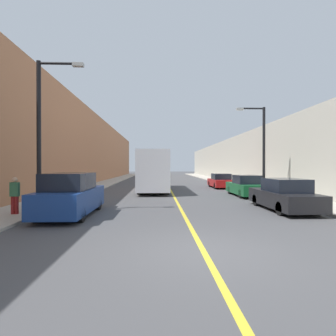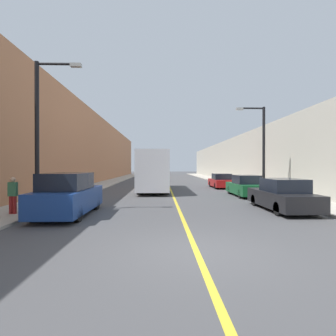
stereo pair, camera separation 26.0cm
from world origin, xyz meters
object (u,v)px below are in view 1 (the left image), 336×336
object	(u,v)px
parked_suv_left	(71,196)
car_right_far	(221,181)
car_right_mid	(246,187)
street_lamp_right	(261,144)
street_lamp_left	(43,126)
pedestrian	(15,195)
car_right_near	(284,196)
bus	(154,170)

from	to	relation	value
parked_suv_left	car_right_far	bearing A→B (deg)	54.69
car_right_mid	street_lamp_right	bearing A→B (deg)	7.38
street_lamp_left	pedestrian	world-z (taller)	street_lamp_left
car_right_near	parked_suv_left	bearing A→B (deg)	-174.12
parked_suv_left	car_right_near	world-z (taller)	parked_suv_left
car_right_near	car_right_mid	size ratio (longest dim) A/B	1.05
street_lamp_left	street_lamp_right	distance (m)	14.60
parked_suv_left	street_lamp_left	bearing A→B (deg)	157.25
bus	car_right_mid	xyz separation A→B (m)	(6.78, -4.55, -1.13)
bus	parked_suv_left	distance (m)	12.27
parked_suv_left	car_right_far	xyz separation A→B (m)	(10.16, 14.35, -0.22)
car_right_mid	car_right_far	distance (m)	7.17
parked_suv_left	bus	bearing A→B (deg)	73.40
bus	car_right_mid	distance (m)	8.25
car_right_mid	parked_suv_left	bearing A→B (deg)	-145.09
car_right_mid	pedestrian	xyz separation A→B (m)	(-12.63, -7.30, 0.25)
bus	street_lamp_right	bearing A→B (deg)	-28.81
parked_suv_left	car_right_mid	distance (m)	12.53
bus	pedestrian	xyz separation A→B (m)	(-5.85, -11.86, -0.88)
parked_suv_left	car_right_near	xyz separation A→B (m)	(10.11, 1.04, -0.17)
street_lamp_left	pedestrian	bearing A→B (deg)	-139.64
bus	parked_suv_left	xyz separation A→B (m)	(-3.49, -11.73, -0.94)
bus	street_lamp_left	xyz separation A→B (m)	(-4.97, -11.11, 2.23)
car_right_near	pedestrian	xyz separation A→B (m)	(-12.46, -1.17, 0.23)
car_right_near	pedestrian	size ratio (longest dim) A/B	2.92
car_right_near	street_lamp_left	world-z (taller)	street_lamp_left
parked_suv_left	pedestrian	xyz separation A→B (m)	(-2.36, -0.13, 0.07)
street_lamp_left	pedestrian	xyz separation A→B (m)	(-0.88, -0.75, -3.11)
car_right_far	street_lamp_left	bearing A→B (deg)	-130.29
parked_suv_left	car_right_mid	xyz separation A→B (m)	(10.28, 7.17, -0.18)
car_right_near	car_right_far	distance (m)	13.31
car_right_mid	car_right_far	bearing A→B (deg)	90.91
bus	pedestrian	distance (m)	13.25
bus	street_lamp_right	distance (m)	9.33
bus	street_lamp_left	distance (m)	12.37
car_right_mid	street_lamp_left	bearing A→B (deg)	-150.85
pedestrian	parked_suv_left	bearing A→B (deg)	3.18
car_right_mid	street_lamp_right	distance (m)	3.33
street_lamp_left	street_lamp_right	size ratio (longest dim) A/B	1.08
bus	pedestrian	bearing A→B (deg)	-116.27
pedestrian	car_right_near	bearing A→B (deg)	5.37
car_right_mid	street_lamp_right	size ratio (longest dim) A/B	0.69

